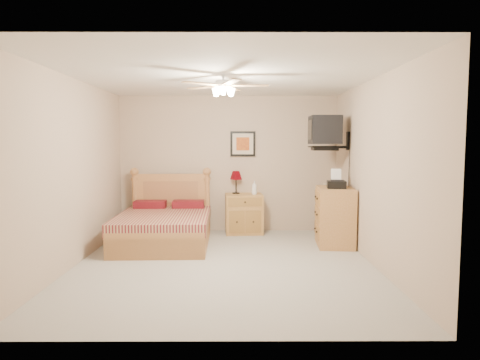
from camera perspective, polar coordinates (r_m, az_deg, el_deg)
The scene contains 17 objects.
floor at distance 5.90m, azimuth -2.08°, elevation -11.17°, with size 4.50×4.50×0.00m, color #9A958B.
ceiling at distance 5.73m, azimuth -2.16°, elevation 13.61°, with size 4.00×4.50×0.04m, color white.
wall_back at distance 7.92m, azimuth -1.58°, elevation 2.16°, with size 4.00×0.04×2.50m, color tan.
wall_front at distance 3.44m, azimuth -3.36°, elevation -1.56°, with size 4.00×0.04×2.50m, color tan.
wall_left at distance 6.08m, azimuth -21.30°, elevation 0.96°, with size 0.04×4.50×2.50m, color tan.
wall_right at distance 5.96m, azimuth 17.49°, elevation 0.99°, with size 0.04×4.50×2.50m, color tan.
bed at distance 6.97m, azimuth -10.14°, elevation -3.69°, with size 1.41×1.85×1.20m, color #AE7440, non-canonical shape.
nightstand at distance 7.77m, azimuth 0.53°, elevation -4.51°, with size 0.66×0.50×0.72m, color #9E6938.
table_lamp at distance 7.79m, azimuth -0.54°, elevation -0.31°, with size 0.22×0.22×0.41m, color #5D030C, non-canonical shape.
lotion_bottle at distance 7.67m, azimuth 1.92°, elevation -1.01°, with size 0.10×0.10×0.25m, color white.
framed_picture at distance 7.89m, azimuth 0.38°, elevation 4.84°, with size 0.46×0.04×0.46m, color black.
dresser at distance 7.01m, azimuth 12.53°, elevation -4.78°, with size 0.55×0.79×0.93m, color #A26D30.
fax_machine at distance 6.83m, azimuth 12.75°, elevation 0.17°, with size 0.28×0.30×0.30m, color black, non-canonical shape.
magazine_lower at distance 7.23m, azimuth 11.60°, elevation -0.65°, with size 0.20×0.26×0.02m, color beige.
magazine_upper at distance 7.25m, azimuth 11.49°, elevation -0.46°, with size 0.18×0.24×0.02m, color gray.
wall_tv at distance 7.18m, azimuth 12.43°, elevation 6.22°, with size 0.56×0.46×0.58m, color black, non-canonical shape.
ceiling_fan at distance 5.51m, azimuth -2.22°, elevation 12.48°, with size 1.14×1.14×0.28m, color white, non-canonical shape.
Camera 1 is at (0.19, -5.66, 1.64)m, focal length 32.00 mm.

